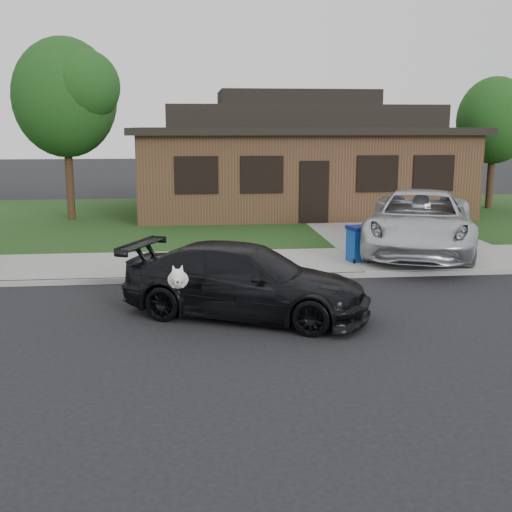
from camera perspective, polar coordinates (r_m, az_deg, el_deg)
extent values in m
plane|color=black|center=(11.14, -4.31, -6.51)|extent=(120.00, 120.00, 0.00)
cube|color=gray|center=(15.96, -4.88, -0.77)|extent=(60.00, 3.00, 0.12)
cube|color=gray|center=(14.50, -4.75, -2.02)|extent=(60.00, 0.12, 0.12)
cube|color=#193814|center=(23.84, -5.31, 3.30)|extent=(60.00, 13.00, 0.13)
cube|color=gray|center=(21.80, 10.80, 2.40)|extent=(4.50, 13.00, 0.14)
imported|color=black|center=(11.71, -0.92, -2.23)|extent=(4.90, 3.55, 1.32)
ellipsoid|color=white|center=(10.78, -6.94, -2.09)|extent=(0.34, 0.40, 0.30)
sphere|color=white|center=(10.53, -6.97, -1.86)|extent=(0.26, 0.26, 0.26)
cube|color=white|center=(10.42, -6.98, -2.26)|extent=(0.09, 0.12, 0.08)
sphere|color=black|center=(10.36, -6.98, -2.33)|extent=(0.04, 0.04, 0.04)
cone|color=white|center=(10.55, -7.34, -1.09)|extent=(0.11, 0.11, 0.14)
cone|color=white|center=(10.55, -6.63, -1.07)|extent=(0.11, 0.11, 0.14)
imported|color=silver|center=(17.54, 14.37, 2.98)|extent=(4.63, 6.41, 1.62)
cube|color=#0D3D97|center=(16.13, 9.14, 0.92)|extent=(0.58, 0.58, 0.80)
cube|color=#071156|center=(16.06, 9.19, 2.48)|extent=(0.64, 0.64, 0.09)
cylinder|color=black|center=(15.92, 8.72, -0.44)|extent=(0.07, 0.13, 0.12)
cylinder|color=black|center=(16.02, 9.95, -0.41)|extent=(0.07, 0.13, 0.12)
cube|color=#422B1C|center=(26.02, 3.48, 7.48)|extent=(12.00, 8.00, 3.00)
cube|color=black|center=(25.96, 3.52, 11.06)|extent=(12.60, 8.60, 0.25)
cube|color=black|center=(25.96, 3.54, 12.22)|extent=(10.00, 6.50, 0.80)
cube|color=black|center=(25.98, 3.56, 13.77)|extent=(6.00, 3.50, 0.60)
cube|color=black|center=(22.10, 5.19, 5.71)|extent=(1.00, 0.06, 2.10)
cube|color=black|center=(21.63, -5.32, 7.18)|extent=(1.30, 0.05, 1.10)
cube|color=black|center=(21.78, 0.53, 7.25)|extent=(1.30, 0.05, 1.10)
cube|color=black|center=(22.58, 10.74, 7.21)|extent=(1.30, 0.05, 1.10)
cube|color=black|center=(23.24, 15.51, 7.11)|extent=(1.30, 0.05, 1.10)
cylinder|color=#332114|center=(24.06, -16.21, 6.10)|extent=(0.28, 0.28, 2.48)
ellipsoid|color=#143811|center=(23.99, -16.62, 13.33)|extent=(3.60, 3.60, 4.14)
sphere|color=#26591E|center=(23.36, -15.12, 14.36)|extent=(2.52, 2.52, 2.52)
cylinder|color=#332114|center=(28.04, 20.08, 6.10)|extent=(0.28, 0.28, 2.03)
ellipsoid|color=#143811|center=(27.95, 20.44, 11.23)|extent=(3.00, 3.00, 3.45)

